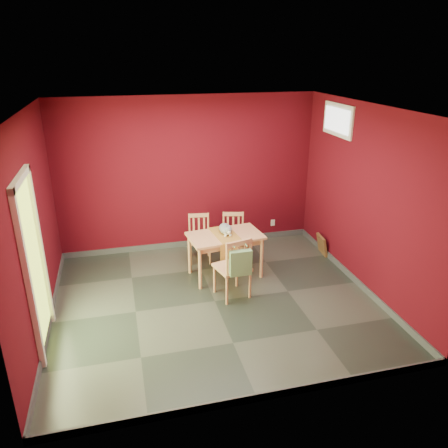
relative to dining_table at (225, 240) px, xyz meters
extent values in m
plane|color=#2D342D|center=(-0.34, -0.73, -0.62)|extent=(4.50, 4.50, 0.00)
plane|color=#4D0711|center=(-0.34, 1.27, 0.73)|extent=(4.50, 0.00, 4.50)
plane|color=#4D0711|center=(-0.34, -2.73, 0.73)|extent=(4.50, 0.00, 4.50)
plane|color=#4D0711|center=(-2.59, -0.73, 0.73)|extent=(0.00, 4.00, 4.00)
plane|color=#4D0711|center=(1.91, -0.73, 0.73)|extent=(0.00, 4.00, 4.00)
plane|color=white|center=(-0.34, -0.73, 2.08)|extent=(4.50, 4.50, 0.00)
cube|color=#3F4244|center=(-0.34, 1.26, -0.57)|extent=(4.50, 0.02, 0.10)
cube|color=#3F4244|center=(-0.34, -2.72, -0.57)|extent=(4.50, 0.02, 0.10)
cube|color=#3F4244|center=(-2.58, -0.73, -0.57)|extent=(0.03, 4.00, 0.10)
cube|color=#3F4244|center=(1.90, -0.73, -0.57)|extent=(0.03, 4.00, 0.10)
cube|color=#B7D838|center=(-2.58, -1.13, 0.41)|extent=(0.02, 0.85, 2.05)
cube|color=white|center=(-2.56, -1.60, 0.45)|extent=(0.06, 0.08, 2.13)
cube|color=white|center=(-2.56, -0.67, 0.45)|extent=(0.06, 0.08, 2.13)
cube|color=white|center=(-2.56, -1.13, 1.47)|extent=(0.06, 1.01, 0.08)
cube|color=white|center=(1.89, 0.27, 1.73)|extent=(0.03, 0.90, 0.50)
cube|color=white|center=(1.87, 0.27, 1.73)|extent=(0.02, 0.76, 0.36)
cube|color=silver|center=(1.26, 1.26, -0.32)|extent=(0.08, 0.02, 0.12)
cube|color=tan|center=(0.00, 0.00, 0.07)|extent=(1.20, 0.78, 0.04)
cube|color=tan|center=(0.00, 0.00, 0.00)|extent=(1.07, 0.66, 0.09)
cylinder|color=tan|center=(-0.47, -0.33, -0.28)|extent=(0.05, 0.05, 0.67)
cylinder|color=tan|center=(-0.54, 0.21, -0.28)|extent=(0.05, 0.05, 0.67)
cylinder|color=tan|center=(0.54, -0.21, -0.28)|extent=(0.05, 0.05, 0.67)
cylinder|color=tan|center=(0.47, 0.33, -0.28)|extent=(0.05, 0.05, 0.67)
cube|color=#A7702B|center=(0.00, 0.00, 0.09)|extent=(0.41, 0.72, 0.01)
cube|color=#A7702B|center=(0.00, -0.35, -0.08)|extent=(0.33, 0.05, 0.34)
cube|color=tan|center=(-0.29, 0.61, -0.23)|extent=(0.42, 0.42, 0.04)
cylinder|color=tan|center=(-0.47, 0.48, -0.43)|extent=(0.03, 0.03, 0.37)
cylinder|color=tan|center=(-0.43, 0.79, -0.43)|extent=(0.03, 0.03, 0.37)
cylinder|color=tan|center=(-0.15, 0.43, -0.43)|extent=(0.03, 0.03, 0.37)
cylinder|color=tan|center=(-0.11, 0.75, -0.43)|extent=(0.03, 0.03, 0.37)
cylinder|color=tan|center=(-0.43, 0.79, -0.01)|extent=(0.03, 0.03, 0.40)
cylinder|color=tan|center=(-0.11, 0.75, -0.01)|extent=(0.03, 0.03, 0.40)
cube|color=tan|center=(-0.27, 0.77, 0.15)|extent=(0.34, 0.08, 0.06)
cube|color=tan|center=(-0.36, 0.78, -0.05)|extent=(0.03, 0.02, 0.31)
cube|color=tan|center=(-0.27, 0.77, -0.05)|extent=(0.03, 0.02, 0.31)
cube|color=tan|center=(-0.18, 0.76, -0.05)|extent=(0.03, 0.02, 0.31)
cube|color=tan|center=(0.27, 0.49, -0.22)|extent=(0.46, 0.46, 0.04)
cylinder|color=tan|center=(0.07, 0.37, -0.43)|extent=(0.03, 0.03, 0.37)
cylinder|color=tan|center=(0.15, 0.69, -0.43)|extent=(0.03, 0.03, 0.37)
cylinder|color=tan|center=(0.39, 0.29, -0.43)|extent=(0.03, 0.03, 0.37)
cylinder|color=tan|center=(0.46, 0.61, -0.43)|extent=(0.03, 0.03, 0.37)
cylinder|color=tan|center=(0.15, 0.69, 0.00)|extent=(0.03, 0.03, 0.41)
cylinder|color=tan|center=(0.46, 0.61, 0.00)|extent=(0.03, 0.03, 0.41)
cube|color=tan|center=(0.31, 0.65, 0.17)|extent=(0.34, 0.11, 0.06)
cube|color=tan|center=(0.22, 0.67, -0.04)|extent=(0.04, 0.03, 0.32)
cube|color=tan|center=(0.31, 0.65, -0.04)|extent=(0.04, 0.03, 0.32)
cube|color=tan|center=(0.39, 0.62, -0.04)|extent=(0.04, 0.03, 0.32)
cube|color=tan|center=(-0.06, -0.62, -0.16)|extent=(0.54, 0.54, 0.04)
cylinder|color=tan|center=(0.08, -0.39, -0.40)|extent=(0.04, 0.04, 0.43)
cylinder|color=tan|center=(0.18, -0.76, -0.40)|extent=(0.04, 0.04, 0.43)
cylinder|color=tan|center=(-0.29, -0.48, -0.40)|extent=(0.04, 0.04, 0.43)
cylinder|color=tan|center=(-0.19, -0.85, -0.40)|extent=(0.04, 0.04, 0.43)
cylinder|color=tan|center=(0.18, -0.76, 0.10)|extent=(0.04, 0.04, 0.48)
cylinder|color=tan|center=(-0.19, -0.85, 0.10)|extent=(0.04, 0.04, 0.48)
cube|color=tan|center=(-0.01, -0.81, 0.29)|extent=(0.40, 0.14, 0.07)
cube|color=tan|center=(0.09, -0.78, 0.06)|extent=(0.04, 0.03, 0.37)
cube|color=tan|center=(-0.01, -0.81, 0.06)|extent=(0.04, 0.03, 0.37)
cube|color=tan|center=(-0.11, -0.83, 0.06)|extent=(0.04, 0.03, 0.37)
cube|color=#628758|center=(-0.01, -0.89, 0.03)|extent=(0.31, 0.10, 0.37)
cylinder|color=#628758|center=(-0.10, -0.83, 0.28)|extent=(0.02, 0.15, 0.02)
cylinder|color=#628758|center=(0.08, -0.83, 0.28)|extent=(0.02, 0.15, 0.02)
cube|color=brown|center=(1.85, 0.34, -0.44)|extent=(0.14, 0.35, 0.34)
cube|color=black|center=(1.84, 0.34, -0.44)|extent=(0.10, 0.25, 0.24)
camera|label=1|loc=(-1.54, -6.03, 2.75)|focal=35.00mm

